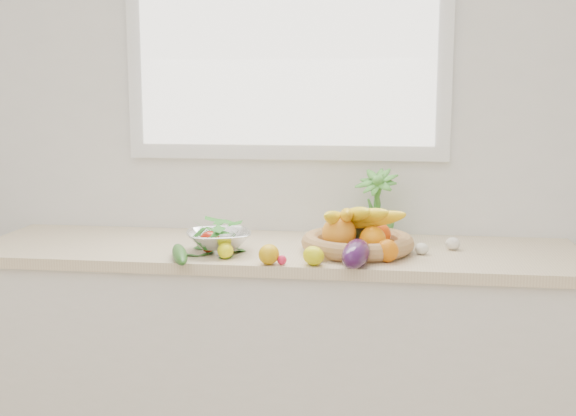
# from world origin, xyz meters

# --- Properties ---
(back_wall) EXTENTS (4.50, 0.02, 2.70)m
(back_wall) POSITION_xyz_m (0.00, 2.25, 1.35)
(back_wall) COLOR white
(back_wall) RESTS_ON ground
(counter_cabinet) EXTENTS (2.20, 0.58, 0.86)m
(counter_cabinet) POSITION_xyz_m (0.00, 1.95, 0.43)
(counter_cabinet) COLOR silver
(counter_cabinet) RESTS_ON ground
(countertop) EXTENTS (2.24, 0.62, 0.04)m
(countertop) POSITION_xyz_m (0.00, 1.95, 0.88)
(countertop) COLOR beige
(countertop) RESTS_ON counter_cabinet
(window_frame) EXTENTS (1.30, 0.03, 1.10)m
(window_frame) POSITION_xyz_m (0.00, 2.23, 1.75)
(window_frame) COLOR white
(window_frame) RESTS_ON back_wall
(window_pane) EXTENTS (1.18, 0.01, 0.98)m
(window_pane) POSITION_xyz_m (0.00, 2.21, 1.75)
(window_pane) COLOR white
(window_pane) RESTS_ON window_frame
(orange_loose) EXTENTS (0.09, 0.09, 0.08)m
(orange_loose) POSITION_xyz_m (0.41, 1.76, 0.94)
(orange_loose) COLOR #D86706
(orange_loose) RESTS_ON countertop
(lemon_a) EXTENTS (0.06, 0.07, 0.06)m
(lemon_a) POSITION_xyz_m (-0.14, 1.73, 0.93)
(lemon_a) COLOR yellow
(lemon_a) RESTS_ON countertop
(lemon_b) EXTENTS (0.08, 0.09, 0.07)m
(lemon_b) POSITION_xyz_m (0.02, 1.67, 0.93)
(lemon_b) COLOR #D79E0B
(lemon_b) RESTS_ON countertop
(lemon_c) EXTENTS (0.10, 0.10, 0.06)m
(lemon_c) POSITION_xyz_m (0.17, 1.68, 0.93)
(lemon_c) COLOR yellow
(lemon_c) RESTS_ON countertop
(apple) EXTENTS (0.09, 0.09, 0.08)m
(apple) POSITION_xyz_m (-0.22, 1.81, 0.94)
(apple) COLOR red
(apple) RESTS_ON countertop
(ginger) EXTENTS (0.10, 0.08, 0.03)m
(ginger) POSITION_xyz_m (0.19, 1.75, 0.92)
(ginger) COLOR tan
(ginger) RESTS_ON countertop
(garlic_a) EXTENTS (0.05, 0.05, 0.04)m
(garlic_a) POSITION_xyz_m (0.54, 1.89, 0.92)
(garlic_a) COLOR silver
(garlic_a) RESTS_ON countertop
(garlic_b) EXTENTS (0.07, 0.07, 0.05)m
(garlic_b) POSITION_xyz_m (0.65, 1.98, 0.92)
(garlic_b) COLOR beige
(garlic_b) RESTS_ON countertop
(garlic_c) EXTENTS (0.07, 0.07, 0.05)m
(garlic_c) POSITION_xyz_m (0.45, 1.88, 0.92)
(garlic_c) COLOR silver
(garlic_c) RESTS_ON countertop
(eggplant) EXTENTS (0.12, 0.24, 0.09)m
(eggplant) POSITION_xyz_m (0.31, 1.67, 0.95)
(eggplant) COLOR #35113E
(eggplant) RESTS_ON countertop
(cucumber) EXTENTS (0.14, 0.27, 0.05)m
(cucumber) POSITION_xyz_m (-0.29, 1.67, 0.92)
(cucumber) COLOR #1C4F17
(cucumber) RESTS_ON countertop
(radish) EXTENTS (0.04, 0.04, 0.03)m
(radish) POSITION_xyz_m (0.07, 1.67, 0.92)
(radish) COLOR #E11C41
(radish) RESTS_ON countertop
(potted_herb) EXTENTS (0.22, 0.22, 0.30)m
(potted_herb) POSITION_xyz_m (0.37, 2.11, 1.03)
(potted_herb) COLOR #449034
(potted_herb) RESTS_ON countertop
(fruit_basket) EXTENTS (0.54, 0.54, 0.20)m
(fruit_basket) POSITION_xyz_m (0.30, 1.90, 0.96)
(fruit_basket) COLOR tan
(fruit_basket) RESTS_ON countertop
(colander_with_spinach) EXTENTS (0.29, 0.29, 0.12)m
(colander_with_spinach) POSITION_xyz_m (-0.19, 1.83, 0.96)
(colander_with_spinach) COLOR white
(colander_with_spinach) RESTS_ON countertop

